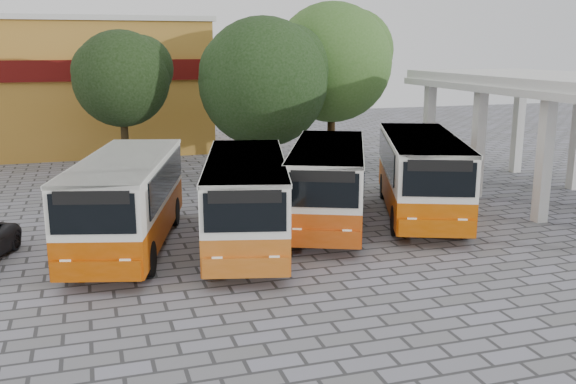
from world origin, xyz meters
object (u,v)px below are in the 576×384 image
object	(u,v)px
bus_centre_left	(246,196)
bus_centre_right	(328,179)
bus_far_left	(127,197)
bus_far_right	(421,170)

from	to	relation	value
bus_centre_left	bus_centre_right	distance (m)	3.91
bus_far_left	bus_far_right	distance (m)	11.32
bus_far_left	bus_centre_right	xyz separation A→B (m)	(7.35, 0.71, -0.02)
bus_far_left	bus_centre_right	size ratio (longest dim) A/B	1.00
bus_far_right	bus_centre_left	bearing A→B (deg)	-145.17
bus_centre_left	bus_centre_right	xyz separation A→B (m)	(3.54, 1.66, 0.01)
bus_far_left	bus_far_right	bearing A→B (deg)	19.33
bus_centre_right	bus_far_right	distance (m)	3.94
bus_centre_right	bus_far_right	size ratio (longest dim) A/B	0.95
bus_centre_left	bus_centre_right	size ratio (longest dim) A/B	0.98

